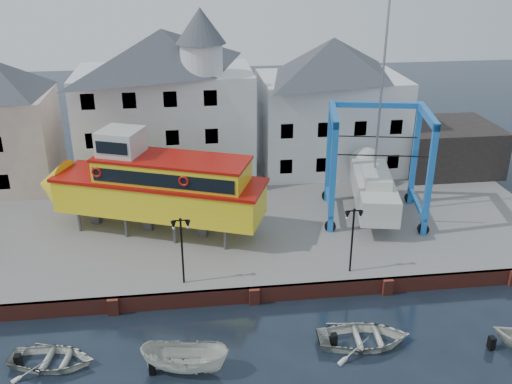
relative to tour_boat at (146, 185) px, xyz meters
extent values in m
plane|color=#18232C|center=(6.30, -8.34, -4.35)|extent=(140.00, 140.00, 0.00)
cube|color=slate|center=(6.30, 2.66, -3.85)|extent=(44.00, 22.00, 1.00)
cube|color=maroon|center=(6.30, -8.22, -3.85)|extent=(44.00, 0.25, 1.00)
cube|color=maroon|center=(-1.70, -8.39, -3.85)|extent=(0.60, 0.36, 1.00)
cube|color=maroon|center=(6.30, -8.39, -3.85)|extent=(0.60, 0.36, 1.00)
cube|color=maroon|center=(14.30, -8.39, -3.85)|extent=(0.60, 0.36, 1.00)
cube|color=tan|center=(-11.70, 9.66, 0.40)|extent=(8.00, 7.00, 7.50)
cube|color=black|center=(-11.20, 6.20, -1.75)|extent=(1.00, 0.08, 1.20)
cube|color=silver|center=(1.30, 10.16, 1.15)|extent=(14.00, 8.00, 9.00)
pyramid|color=#363A40|center=(1.30, 10.16, 7.25)|extent=(14.00, 8.00, 3.20)
cube|color=black|center=(-4.20, 6.20, -1.75)|extent=(1.00, 0.08, 1.20)
cube|color=black|center=(-1.20, 6.20, -1.75)|extent=(1.00, 0.08, 1.20)
cube|color=black|center=(1.80, 6.20, -1.75)|extent=(1.00, 0.08, 1.20)
cube|color=black|center=(4.80, 6.20, -1.75)|extent=(1.00, 0.08, 1.20)
cube|color=black|center=(-4.20, 6.20, 1.25)|extent=(1.00, 0.08, 1.20)
cube|color=black|center=(-1.20, 6.20, 1.25)|extent=(1.00, 0.08, 1.20)
cube|color=black|center=(1.80, 6.20, 1.25)|extent=(1.00, 0.08, 1.20)
cube|color=black|center=(4.80, 6.20, 1.25)|extent=(1.00, 0.08, 1.20)
cube|color=black|center=(-4.20, 6.20, 4.25)|extent=(1.00, 0.08, 1.20)
cube|color=black|center=(-1.20, 6.20, 4.25)|extent=(1.00, 0.08, 1.20)
cube|color=black|center=(1.80, 6.20, 4.25)|extent=(1.00, 0.08, 1.20)
cube|color=black|center=(4.80, 6.20, 4.25)|extent=(1.00, 0.08, 1.20)
cylinder|color=silver|center=(4.30, 7.76, 6.85)|extent=(3.20, 3.20, 2.40)
cone|color=#363A40|center=(4.30, 7.76, 9.35)|extent=(3.80, 3.80, 2.60)
cube|color=silver|center=(15.30, 10.66, 0.65)|extent=(12.00, 8.00, 8.00)
pyramid|color=#363A40|center=(15.30, 10.66, 6.25)|extent=(12.00, 8.00, 3.20)
cube|color=black|center=(10.80, 6.70, -1.75)|extent=(1.00, 0.08, 1.20)
cube|color=black|center=(13.80, 6.70, -1.75)|extent=(1.00, 0.08, 1.20)
cube|color=black|center=(16.80, 6.70, -1.75)|extent=(1.00, 0.08, 1.20)
cube|color=black|center=(19.80, 6.70, -1.75)|extent=(1.00, 0.08, 1.20)
cube|color=black|center=(10.80, 6.70, 1.25)|extent=(1.00, 0.08, 1.20)
cube|color=black|center=(13.80, 6.70, 1.25)|extent=(1.00, 0.08, 1.20)
cube|color=black|center=(16.80, 6.70, 1.25)|extent=(1.00, 0.08, 1.20)
cube|color=black|center=(19.80, 6.70, 1.25)|extent=(1.00, 0.08, 1.20)
cube|color=black|center=(25.30, 8.66, -1.35)|extent=(8.00, 7.00, 4.00)
cylinder|color=black|center=(2.30, -7.14, -1.35)|extent=(0.12, 0.12, 4.00)
cube|color=black|center=(2.30, -7.14, 0.70)|extent=(0.90, 0.06, 0.06)
sphere|color=black|center=(2.30, -7.14, 0.77)|extent=(0.16, 0.16, 0.16)
cone|color=black|center=(1.90, -7.14, 0.43)|extent=(0.32, 0.32, 0.45)
sphere|color=beige|center=(1.90, -7.14, 0.25)|extent=(0.18, 0.18, 0.18)
cone|color=black|center=(2.70, -7.14, 0.43)|extent=(0.32, 0.32, 0.45)
sphere|color=beige|center=(2.70, -7.14, 0.25)|extent=(0.18, 0.18, 0.18)
cylinder|color=black|center=(12.30, -7.14, -1.35)|extent=(0.12, 0.12, 4.00)
cube|color=black|center=(12.30, -7.14, 0.70)|extent=(0.90, 0.06, 0.06)
sphere|color=black|center=(12.30, -7.14, 0.77)|extent=(0.16, 0.16, 0.16)
cone|color=black|center=(11.90, -7.14, 0.43)|extent=(0.32, 0.32, 0.45)
sphere|color=beige|center=(11.90, -7.14, 0.25)|extent=(0.18, 0.18, 0.18)
cone|color=black|center=(12.70, -7.14, 0.43)|extent=(0.32, 0.32, 0.45)
sphere|color=beige|center=(12.70, -7.14, 0.25)|extent=(0.18, 0.18, 0.18)
cylinder|color=#59595E|center=(-4.72, 0.36, -2.60)|extent=(0.26, 0.26, 1.50)
cylinder|color=#59595E|center=(-3.70, 2.96, -2.60)|extent=(0.26, 0.26, 1.50)
cylinder|color=#59595E|center=(-1.48, -0.92, -2.60)|extent=(0.26, 0.26, 1.50)
cylinder|color=#59595E|center=(-0.45, 1.68, -2.60)|extent=(0.26, 0.26, 1.50)
cylinder|color=#59595E|center=(1.77, -2.20, -2.60)|extent=(0.26, 0.26, 1.50)
cylinder|color=#59595E|center=(2.79, 0.40, -2.60)|extent=(0.26, 0.26, 1.50)
cylinder|color=#59595E|center=(5.02, -3.48, -2.60)|extent=(0.26, 0.26, 1.50)
cylinder|color=#59595E|center=(6.04, -0.88, -2.60)|extent=(0.26, 0.26, 1.50)
cube|color=#59595E|center=(-3.75, 1.48, -2.60)|extent=(0.74, 0.68, 1.50)
cube|color=#59595E|center=(-0.04, 0.02, -2.60)|extent=(0.74, 0.68, 1.50)
cube|color=#59595E|center=(3.67, -1.45, -2.60)|extent=(0.74, 0.68, 1.50)
cube|color=yellow|center=(0.89, -0.35, -0.76)|extent=(14.38, 8.64, 2.19)
cone|color=yellow|center=(-6.62, 2.61, -0.76)|extent=(3.43, 4.33, 3.79)
cube|color=#A91009|center=(0.89, -0.35, 0.44)|extent=(14.72, 8.90, 0.22)
cube|color=yellow|center=(1.82, -0.71, 1.14)|extent=(10.52, 6.81, 1.60)
cube|color=black|center=(1.19, -2.32, 1.19)|extent=(8.93, 3.56, 0.90)
cube|color=black|center=(2.45, 0.89, 1.19)|extent=(8.93, 3.56, 0.90)
cube|color=#A91009|center=(1.82, -0.71, 2.03)|extent=(10.74, 6.97, 0.18)
cube|color=beige|center=(-1.43, 0.56, 2.84)|extent=(3.36, 3.36, 1.81)
cube|color=black|center=(-1.91, -0.67, 2.92)|extent=(2.05, 0.85, 0.80)
torus|color=#A91009|center=(-3.01, -0.72, 1.34)|extent=(0.70, 0.39, 0.70)
torus|color=#A91009|center=(2.56, -2.91, 1.34)|extent=(0.70, 0.39, 0.70)
cube|color=blue|center=(12.38, -1.88, 0.56)|extent=(0.46, 0.46, 7.82)
cylinder|color=black|center=(12.38, -1.88, -2.96)|extent=(0.82, 0.43, 0.78)
cube|color=blue|center=(13.39, 3.21, 0.56)|extent=(0.46, 0.46, 7.82)
cylinder|color=black|center=(13.39, 3.21, -2.96)|extent=(0.82, 0.43, 0.78)
cube|color=blue|center=(18.57, -3.11, 0.56)|extent=(0.46, 0.46, 7.82)
cylinder|color=black|center=(18.57, -3.11, -2.96)|extent=(0.82, 0.43, 0.78)
cube|color=blue|center=(19.58, 1.99, 0.56)|extent=(0.46, 0.46, 7.82)
cylinder|color=black|center=(19.58, 1.99, -2.96)|extent=(0.82, 0.43, 0.78)
cube|color=blue|center=(12.89, 0.67, 4.27)|extent=(1.47, 5.55, 0.55)
cube|color=blue|center=(12.89, 0.67, -2.23)|extent=(1.35, 5.53, 0.23)
cube|color=blue|center=(19.08, -0.56, 4.27)|extent=(1.47, 5.55, 0.55)
cube|color=blue|center=(19.08, -0.56, -2.23)|extent=(1.35, 5.53, 0.23)
cube|color=blue|center=(16.49, 2.60, 4.27)|extent=(6.65, 1.69, 0.39)
cube|color=beige|center=(15.98, 0.05, -1.34)|extent=(4.15, 8.72, 1.79)
cone|color=beige|center=(16.95, 4.93, -1.34)|extent=(2.87, 2.25, 2.57)
cube|color=#59595E|center=(15.98, 0.05, -2.62)|extent=(0.65, 2.02, 0.78)
cube|color=beige|center=(15.87, -0.49, -0.11)|extent=(2.40, 3.63, 0.67)
cylinder|color=#99999E|center=(16.09, 0.60, 5.70)|extent=(0.19, 0.19, 12.29)
cube|color=black|center=(15.59, -1.92, 2.07)|extent=(6.01, 1.30, 0.05)
cube|color=black|center=(16.37, 2.03, 2.07)|extent=(6.01, 1.30, 0.05)
imported|color=beige|center=(2.26, -13.60, -4.35)|extent=(4.65, 2.65, 1.69)
imported|color=beige|center=(11.53, -12.68, -4.35)|extent=(5.09, 3.80, 1.01)
imported|color=beige|center=(-4.31, -12.31, -4.35)|extent=(4.74, 3.78, 0.88)
camera|label=1|loc=(2.89, -35.96, 14.85)|focal=40.00mm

